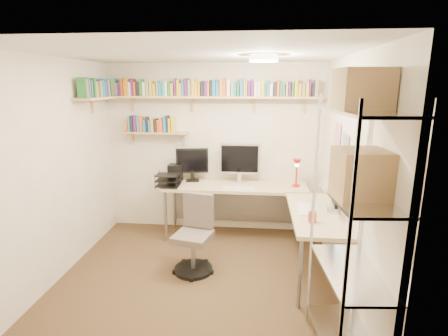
{
  "coord_description": "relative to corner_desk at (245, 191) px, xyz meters",
  "views": [
    {
      "loc": [
        0.66,
        -3.63,
        2.2
      ],
      "look_at": [
        0.25,
        0.55,
        1.19
      ],
      "focal_mm": 28.0,
      "sensor_mm": 36.0,
      "label": 1
    }
  ],
  "objects": [
    {
      "name": "ground",
      "position": [
        -0.5,
        -0.92,
        -0.78
      ],
      "size": [
        3.2,
        3.2,
        0.0
      ],
      "primitive_type": "plane",
      "color": "#3F2D1B",
      "rests_on": "ground"
    },
    {
      "name": "room_shell",
      "position": [
        -0.49,
        -0.92,
        0.76
      ],
      "size": [
        3.24,
        3.04,
        2.52
      ],
      "color": "beige",
      "rests_on": "ground"
    },
    {
      "name": "wall_shelves",
      "position": [
        -0.93,
        0.37,
        1.24
      ],
      "size": [
        3.12,
        1.09,
        0.8
      ],
      "color": "#DDB67D",
      "rests_on": "ground"
    },
    {
      "name": "corner_desk",
      "position": [
        0.0,
        0.0,
        0.0
      ],
      "size": [
        2.44,
        2.02,
        1.38
      ],
      "color": "beige",
      "rests_on": "ground"
    },
    {
      "name": "office_chair",
      "position": [
        -0.57,
        -0.74,
        -0.39
      ],
      "size": [
        0.5,
        0.51,
        0.93
      ],
      "rotation": [
        0.0,
        0.0,
        -0.23
      ],
      "color": "black",
      "rests_on": "ground"
    },
    {
      "name": "wire_rack",
      "position": [
        0.91,
        -1.98,
        0.81
      ],
      "size": [
        0.53,
        0.96,
        2.32
      ],
      "rotation": [
        0.0,
        0.0,
        0.09
      ],
      "color": "silver",
      "rests_on": "ground"
    }
  ]
}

